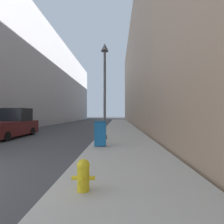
% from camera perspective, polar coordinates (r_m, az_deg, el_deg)
% --- Properties ---
extents(sidewalk_right, '(3.77, 60.00, 0.13)m').
position_cam_1_polar(sidewalk_right, '(21.27, 2.92, -5.26)').
color(sidewalk_right, '#B7B2A8').
rests_on(sidewalk_right, ground).
extents(building_left_glass, '(12.00, 60.00, 15.76)m').
position_cam_1_polar(building_left_glass, '(34.11, -27.57, 9.76)').
color(building_left_glass, '#BCBCC1').
rests_on(building_left_glass, ground).
extents(building_right_stone, '(12.00, 60.00, 19.28)m').
position_cam_1_polar(building_right_stone, '(31.36, 17.85, 13.93)').
color(building_right_stone, '#9E7F66').
rests_on(building_right_stone, ground).
extents(fire_hydrant, '(0.51, 0.39, 0.68)m').
position_cam_1_polar(fire_hydrant, '(4.07, -9.36, -19.39)').
color(fire_hydrant, yellow).
rests_on(fire_hydrant, sidewalk_right).
extents(trash_bin, '(0.59, 0.58, 1.29)m').
position_cam_1_polar(trash_bin, '(9.13, -3.82, -6.93)').
color(trash_bin, '#19609E').
rests_on(trash_bin, sidewalk_right).
extents(lamppost, '(0.52, 0.52, 6.38)m').
position_cam_1_polar(lamppost, '(11.88, -2.39, 11.31)').
color(lamppost, '#4C4C51').
rests_on(lamppost, sidewalk_right).
extents(pickup_truck, '(2.20, 5.48, 2.25)m').
position_cam_1_polar(pickup_truck, '(15.52, -30.36, -3.76)').
color(pickup_truck, '#561919').
rests_on(pickup_truck, ground).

